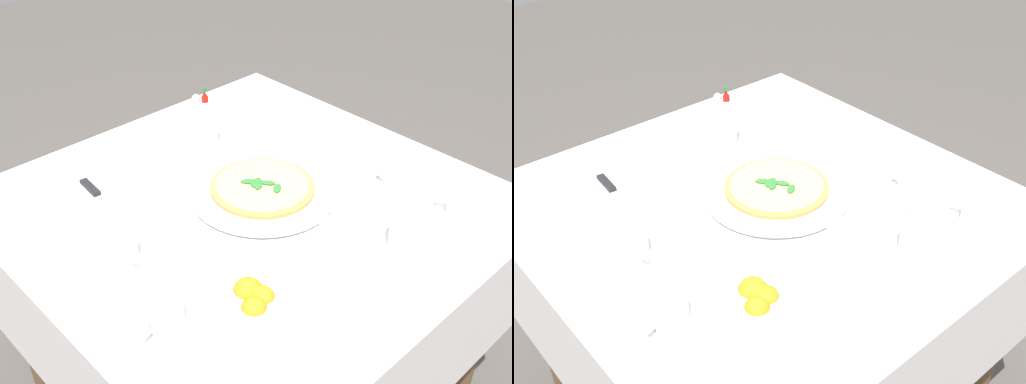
# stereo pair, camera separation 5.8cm
# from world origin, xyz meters

# --- Properties ---
(dining_table) EXTENTS (1.03, 1.03, 0.72)m
(dining_table) POSITION_xyz_m (0.00, 0.00, 0.59)
(dining_table) COLOR white
(dining_table) RESTS_ON ground_plane
(pizza_plate) EXTENTS (0.34, 0.34, 0.02)m
(pizza_plate) POSITION_xyz_m (-0.00, -0.04, 0.73)
(pizza_plate) COLOR white
(pizza_plate) RESTS_ON dining_table
(pizza) EXTENTS (0.25, 0.25, 0.02)m
(pizza) POSITION_xyz_m (-0.00, -0.04, 0.75)
(pizza) COLOR #C68E47
(pizza) RESTS_ON pizza_plate
(coffee_cup_center_back) EXTENTS (0.13, 0.13, 0.06)m
(coffee_cup_center_back) POSITION_xyz_m (-0.11, -0.29, 0.75)
(coffee_cup_center_back) COLOR white
(coffee_cup_center_back) RESTS_ON dining_table
(coffee_cup_left_edge) EXTENTS (0.13, 0.13, 0.06)m
(coffee_cup_left_edge) POSITION_xyz_m (-0.17, 0.37, 0.75)
(coffee_cup_left_edge) COLOR white
(coffee_cup_left_edge) RESTS_ON dining_table
(coffee_cup_far_left) EXTENTS (0.13, 0.13, 0.06)m
(coffee_cup_far_left) POSITION_xyz_m (0.03, 0.33, 0.75)
(coffee_cup_far_left) COLOR white
(coffee_cup_far_left) RESTS_ON dining_table
(coffee_cup_near_right) EXTENTS (0.13, 0.13, 0.07)m
(coffee_cup_near_right) POSITION_xyz_m (-0.37, -0.30, 0.75)
(coffee_cup_near_right) COLOR white
(coffee_cup_near_right) RESTS_ON dining_table
(water_glass_far_right) EXTENTS (0.07, 0.07, 0.10)m
(water_glass_far_right) POSITION_xyz_m (0.28, -0.10, 0.77)
(water_glass_far_right) COLOR white
(water_glass_far_right) RESTS_ON dining_table
(water_glass_back_corner) EXTENTS (0.06, 0.06, 0.11)m
(water_glass_back_corner) POSITION_xyz_m (-0.28, 0.03, 0.77)
(water_glass_back_corner) COLOR white
(water_glass_back_corner) RESTS_ON dining_table
(water_glass_right_edge) EXTENTS (0.07, 0.07, 0.12)m
(water_glass_right_edge) POSITION_xyz_m (-0.35, -0.12, 0.78)
(water_glass_right_edge) COLOR white
(water_glass_right_edge) RESTS_ON dining_table
(napkin_folded) EXTENTS (0.22, 0.14, 0.02)m
(napkin_folded) POSITION_xyz_m (0.32, 0.25, 0.73)
(napkin_folded) COLOR white
(napkin_folded) RESTS_ON dining_table
(dinner_knife) EXTENTS (0.20, 0.04, 0.01)m
(dinner_knife) POSITION_xyz_m (0.32, 0.25, 0.75)
(dinner_knife) COLOR silver
(dinner_knife) RESTS_ON napkin_folded
(citrus_bowl) EXTENTS (0.15, 0.15, 0.07)m
(citrus_bowl) POSITION_xyz_m (-0.27, 0.23, 0.75)
(citrus_bowl) COLOR white
(citrus_bowl) RESTS_ON dining_table
(hot_sauce_bottle) EXTENTS (0.02, 0.02, 0.08)m
(hot_sauce_bottle) POSITION_xyz_m (0.41, -0.21, 0.76)
(hot_sauce_bottle) COLOR #B7140F
(hot_sauce_bottle) RESTS_ON dining_table
(salt_shaker) EXTENTS (0.03, 0.03, 0.06)m
(salt_shaker) POSITION_xyz_m (0.44, -0.20, 0.75)
(salt_shaker) COLOR white
(salt_shaker) RESTS_ON dining_table
(pepper_shaker) EXTENTS (0.03, 0.03, 0.06)m
(pepper_shaker) POSITION_xyz_m (0.38, -0.22, 0.75)
(pepper_shaker) COLOR white
(pepper_shaker) RESTS_ON dining_table
(menu_card) EXTENTS (0.04, 0.08, 0.06)m
(menu_card) POSITION_xyz_m (0.34, 0.04, 0.75)
(menu_card) COLOR white
(menu_card) RESTS_ON dining_table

